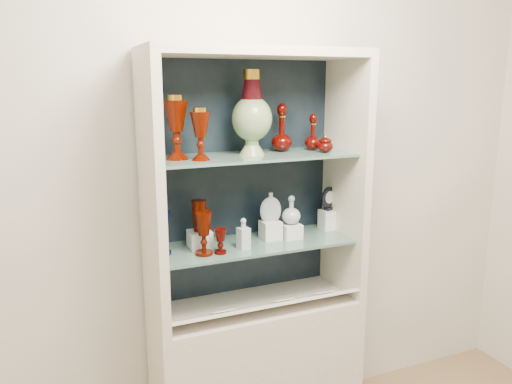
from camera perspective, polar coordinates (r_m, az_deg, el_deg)
name	(u,v)px	position (r m, az deg, el deg)	size (l,w,h in m)	color
wall_back	(239,164)	(2.48, -1.99, 3.27)	(3.50, 0.02, 2.80)	beige
cabinet_base	(256,372)	(2.65, 0.00, -19.91)	(1.00, 0.40, 0.75)	beige
cabinet_back_panel	(241,179)	(2.46, -1.73, 1.45)	(0.98, 0.02, 1.15)	black
cabinet_side_left	(152,196)	(2.15, -11.85, -0.43)	(0.04, 0.40, 1.15)	beige
cabinet_side_right	(345,179)	(2.51, 10.13, 1.48)	(0.04, 0.40, 1.15)	beige
cabinet_top_cap	(256,53)	(2.24, 0.00, 15.65)	(1.00, 0.40, 0.04)	beige
shelf_lower	(254,244)	(2.38, -0.19, -5.93)	(0.92, 0.34, 0.01)	slate
shelf_upper	(254,156)	(2.28, -0.20, 4.12)	(0.92, 0.34, 0.01)	slate
label_ledge	(265,306)	(2.37, 1.07, -12.92)	(0.92, 0.18, 0.01)	beige
label_card_0	(222,311)	(2.29, -3.92, -13.44)	(0.10, 0.07, 0.00)	white
label_card_1	(282,300)	(2.40, 3.02, -12.23)	(0.10, 0.07, 0.00)	white
label_card_2	(323,293)	(2.49, 7.62, -11.33)	(0.10, 0.07, 0.00)	white
pedestal_lamp_left	(176,128)	(2.16, -9.09, 7.29)	(0.10, 0.10, 0.27)	#450C00
pedestal_lamp_right	(200,134)	(2.12, -6.37, 6.59)	(0.09, 0.09, 0.22)	#450C00
enamel_urn	(252,113)	(2.28, -0.47, 9.05)	(0.18, 0.18, 0.38)	#093F1E
ruby_decanter_a	(282,125)	(2.39, 2.97, 7.70)	(0.10, 0.10, 0.26)	#460702
ruby_decanter_b	(313,131)	(2.45, 6.53, 6.96)	(0.08, 0.08, 0.19)	#460702
lidded_bowl	(325,144)	(2.38, 7.92, 5.51)	(0.08, 0.08, 0.08)	#460702
cobalt_goblet	(161,233)	(2.23, -10.78, -4.62)	(0.08, 0.08, 0.20)	#061141
ruby_goblet_tall	(204,234)	(2.20, -6.00, -4.77)	(0.08, 0.08, 0.19)	#450C00
ruby_goblet_small	(220,241)	(2.22, -4.09, -5.63)	(0.06, 0.06, 0.11)	#460702
riser_ruby_pitcher	(200,239)	(2.31, -6.44, -5.39)	(0.10, 0.10, 0.08)	silver
ruby_pitcher	(199,216)	(2.28, -6.51, -2.71)	(0.11, 0.07, 0.14)	#450C00
clear_square_bottle	(243,233)	(2.27, -1.45, -4.76)	(0.05, 0.05, 0.14)	#A9BEC3
riser_flat_flask	(270,230)	(2.42, 1.66, -4.37)	(0.09, 0.09, 0.09)	silver
flat_flask	(271,206)	(2.39, 1.68, -1.65)	(0.10, 0.04, 0.15)	#A4B1B9
riser_clear_round_decanter	(291,231)	(2.44, 4.02, -4.46)	(0.09, 0.09, 0.07)	silver
clear_round_decanter	(291,211)	(2.42, 4.05, -2.13)	(0.09, 0.09, 0.14)	#A9BEC3
riser_cameo_medallion	(328,219)	(2.61, 8.25, -3.13)	(0.08, 0.08, 0.10)	silver
cameo_medallion	(329,198)	(2.58, 8.33, -0.70)	(0.11, 0.04, 0.13)	black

